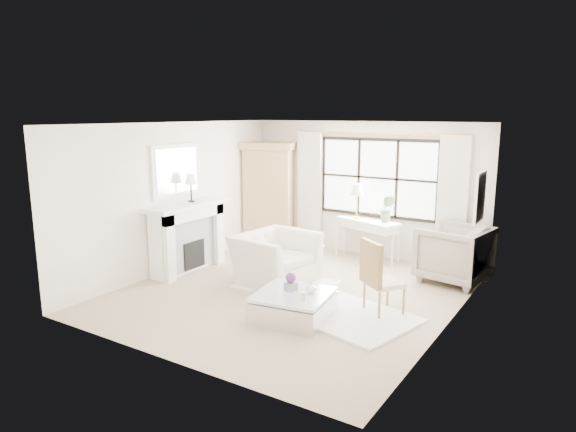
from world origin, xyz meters
name	(u,v)px	position (x,y,z in m)	size (l,w,h in m)	color
floor	(291,292)	(0.00, 0.00, 0.00)	(5.50, 5.50, 0.00)	tan
ceiling	(292,124)	(0.00, 0.00, 2.70)	(5.50, 5.50, 0.00)	white
wall_back	(364,189)	(0.00, 2.75, 1.35)	(5.00, 5.00, 0.00)	silver
wall_front	(162,250)	(0.00, -2.75, 1.35)	(5.00, 5.00, 0.00)	white
wall_left	(176,197)	(-2.50, 0.00, 1.35)	(5.50, 5.50, 0.00)	white
wall_right	(452,230)	(2.50, 0.00, 1.35)	(5.50, 5.50, 0.00)	silver
window_pane	(378,178)	(0.30, 2.73, 1.60)	(2.40, 0.02, 1.50)	white
window_frame	(377,178)	(0.30, 2.72, 1.60)	(2.50, 0.04, 1.50)	black
curtain_rod	(378,133)	(0.30, 2.67, 2.47)	(0.04, 0.04, 3.30)	#BA8440
curtain_left	(310,191)	(-1.20, 2.65, 1.24)	(0.55, 0.10, 2.47)	beige
curtain_right	(452,204)	(1.80, 2.65, 1.24)	(0.55, 0.10, 2.47)	beige
fireplace	(186,236)	(-2.27, 0.00, 0.65)	(0.58, 1.66, 1.26)	white
mirror_frame	(176,170)	(-2.47, 0.00, 1.84)	(0.05, 1.15, 0.95)	white
mirror_glass	(177,170)	(-2.44, 0.00, 1.84)	(0.02, 1.00, 0.80)	silver
art_frame	(480,197)	(2.47, 1.70, 1.55)	(0.04, 0.62, 0.82)	white
art_canvas	(479,197)	(2.45, 1.70, 1.55)	(0.01, 0.52, 0.72)	#BCAB92
mantel_lamp	(191,181)	(-2.25, 0.14, 1.65)	(0.22, 0.22, 0.51)	black
armoire	(269,193)	(-2.05, 2.36, 1.14)	(1.28, 1.02, 2.24)	tan
console_table	(367,240)	(0.25, 2.44, 0.40)	(1.38, 0.83, 0.80)	white
console_lamp	(357,191)	(-0.01, 2.46, 1.36)	(0.28, 0.28, 0.69)	#B89140
orchid_plant	(387,209)	(0.63, 2.45, 1.06)	(0.29, 0.23, 0.52)	#4F6845
side_table	(313,254)	(-0.24, 1.14, 0.33)	(0.40, 0.40, 0.51)	white
rug_left	(287,284)	(-0.26, 0.26, 0.01)	(1.60, 1.13, 0.03)	white
rug_right	(348,316)	(1.22, -0.42, 0.02)	(1.79, 1.34, 0.03)	white
club_armchair	(275,258)	(-0.53, 0.32, 0.42)	(1.29, 1.13, 0.84)	silver
wingback_chair	(454,254)	(2.06, 1.97, 0.49)	(1.05, 1.08, 0.99)	gray
french_chair	(382,293)	(1.58, -0.05, 0.31)	(0.67, 0.67, 1.08)	olive
coffee_table	(293,306)	(0.59, -0.90, 0.18)	(1.14, 1.14, 0.38)	silver
planter_box	(291,286)	(0.50, -0.81, 0.44)	(0.15, 0.15, 0.11)	gray
planter_flowers	(291,278)	(0.50, -0.81, 0.56)	(0.15, 0.15, 0.15)	#5A2E75
pillar_candle	(303,296)	(0.85, -1.07, 0.44)	(0.08, 0.08, 0.12)	silver
coffee_vase	(311,288)	(0.80, -0.75, 0.46)	(0.15, 0.15, 0.15)	silver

